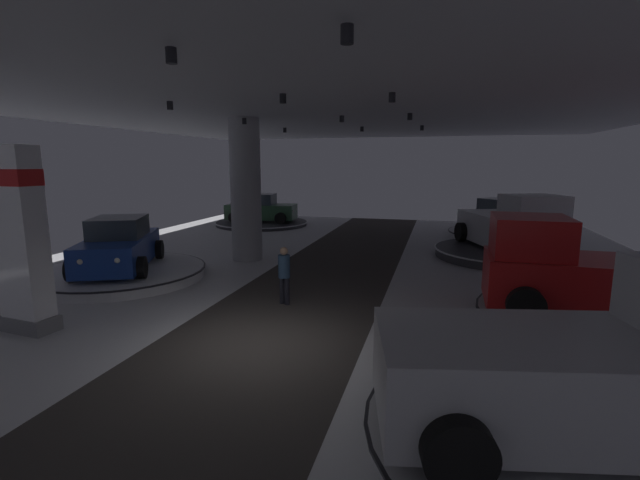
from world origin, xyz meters
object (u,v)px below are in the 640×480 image
(display_car_deep_left, at_px, (261,209))
(pickup_truck_near_right, at_px, (606,367))
(display_platform_mid_left, at_px, (121,273))
(display_platform_deep_right, at_px, (502,234))
(display_car_mid_left, at_px, (119,246))
(pickup_truck_mid_right, at_px, (591,276))
(pickup_truck_far_right, at_px, (512,227))
(visitor_walking_near, at_px, (284,272))
(brand_sign_pylon, at_px, (21,238))
(display_platform_deep_left, at_px, (262,223))
(display_platform_mid_right, at_px, (601,319))
(display_platform_far_right, at_px, (506,253))
(display_platform_near_right, at_px, (573,438))
(column_left, at_px, (246,190))
(display_car_deep_right, at_px, (502,217))

(display_car_deep_left, relative_size, pickup_truck_near_right, 0.78)
(display_car_deep_left, relative_size, display_platform_mid_left, 0.80)
(display_platform_deep_right, xyz_separation_m, display_car_mid_left, (-13.31, -12.01, 0.93))
(pickup_truck_mid_right, distance_m, display_car_mid_left, 13.68)
(pickup_truck_far_right, height_order, visitor_walking_near, pickup_truck_far_right)
(brand_sign_pylon, bearing_deg, display_car_mid_left, 104.63)
(pickup_truck_mid_right, bearing_deg, pickup_truck_near_right, -104.19)
(pickup_truck_far_right, bearing_deg, display_platform_deep_left, 153.70)
(display_platform_mid_right, relative_size, display_platform_far_right, 1.00)
(brand_sign_pylon, xyz_separation_m, display_platform_deep_right, (12.15, 16.45, -1.98))
(brand_sign_pylon, xyz_separation_m, display_platform_near_right, (10.88, -1.44, -2.03))
(pickup_truck_near_right, distance_m, display_platform_far_right, 12.73)
(display_car_deep_left, bearing_deg, display_platform_mid_right, -43.67)
(brand_sign_pylon, bearing_deg, pickup_truck_far_right, 43.01)
(brand_sign_pylon, relative_size, display_platform_deep_left, 0.73)
(pickup_truck_mid_right, height_order, visitor_walking_near, pickup_truck_mid_right)
(column_left, relative_size, visitor_walking_near, 3.46)
(pickup_truck_mid_right, height_order, display_platform_mid_left, pickup_truck_mid_right)
(display_platform_deep_left, height_order, display_platform_near_right, display_platform_near_right)
(brand_sign_pylon, bearing_deg, display_platform_near_right, -7.56)
(display_platform_mid_right, relative_size, pickup_truck_mid_right, 1.06)
(display_platform_far_right, height_order, visitor_walking_near, visitor_walking_near)
(column_left, relative_size, pickup_truck_far_right, 0.97)
(pickup_truck_near_right, xyz_separation_m, display_platform_far_right, (0.50, 12.68, -0.97))
(display_platform_deep_left, height_order, display_platform_mid_left, display_platform_mid_left)
(display_car_deep_right, relative_size, pickup_truck_far_right, 0.75)
(display_platform_deep_left, relative_size, display_car_mid_left, 1.25)
(display_platform_deep_left, bearing_deg, display_car_mid_left, -87.97)
(column_left, bearing_deg, pickup_truck_near_right, -45.52)
(display_platform_deep_left, relative_size, display_platform_mid_left, 1.04)
(display_platform_mid_left, height_order, pickup_truck_far_right, pickup_truck_far_right)
(display_platform_near_right, bearing_deg, visitor_walking_near, 140.89)
(display_car_mid_left, distance_m, visitor_walking_near, 6.28)
(display_car_deep_left, xyz_separation_m, display_platform_far_right, (13.35, -6.33, -0.79))
(visitor_walking_near, bearing_deg, display_car_mid_left, 169.71)
(display_car_deep_right, height_order, display_platform_mid_right, display_car_deep_right)
(display_platform_deep_left, height_order, display_platform_deep_right, display_platform_deep_right)
(display_platform_deep_left, height_order, display_platform_mid_right, display_platform_mid_right)
(pickup_truck_far_right, relative_size, visitor_walking_near, 3.58)
(display_platform_deep_left, bearing_deg, column_left, -70.65)
(brand_sign_pylon, relative_size, pickup_truck_near_right, 0.75)
(column_left, bearing_deg, display_platform_mid_left, -125.21)
(display_car_mid_left, bearing_deg, pickup_truck_near_right, -25.23)
(display_platform_deep_right, xyz_separation_m, pickup_truck_near_right, (-0.96, -17.83, 0.99))
(pickup_truck_near_right, xyz_separation_m, display_platform_mid_left, (-12.34, 5.79, -0.98))
(display_platform_deep_right, xyz_separation_m, visitor_walking_near, (-7.14, -13.13, 0.72))
(display_platform_deep_left, distance_m, display_platform_far_right, 14.75)
(display_car_mid_left, bearing_deg, display_platform_mid_right, -2.59)
(display_platform_mid_left, bearing_deg, display_platform_far_right, 28.23)
(display_car_mid_left, height_order, pickup_truck_far_right, pickup_truck_far_right)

